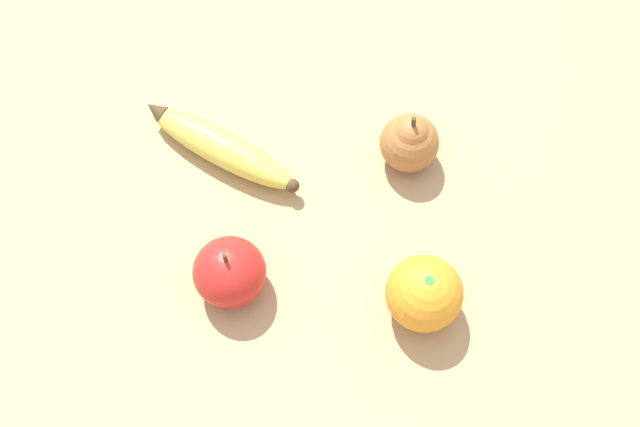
# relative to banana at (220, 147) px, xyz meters

# --- Properties ---
(ground_plane) EXTENTS (3.00, 3.00, 0.00)m
(ground_plane) POSITION_rel_banana_xyz_m (-0.02, 0.09, -0.02)
(ground_plane) COLOR tan
(banana) EXTENTS (0.12, 0.20, 0.04)m
(banana) POSITION_rel_banana_xyz_m (0.00, 0.00, 0.00)
(banana) COLOR #DBCC4C
(banana) RESTS_ON ground_plane
(orange) EXTENTS (0.08, 0.08, 0.08)m
(orange) POSITION_rel_banana_xyz_m (-0.08, 0.28, 0.02)
(orange) COLOR orange
(orange) RESTS_ON ground_plane
(pear) EXTENTS (0.07, 0.07, 0.09)m
(pear) POSITION_rel_banana_xyz_m (-0.18, 0.13, 0.02)
(pear) COLOR #A36633
(pear) RESTS_ON ground_plane
(apple) EXTENTS (0.08, 0.08, 0.08)m
(apple) POSITION_rel_banana_xyz_m (0.08, 0.14, 0.01)
(apple) COLOR red
(apple) RESTS_ON ground_plane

